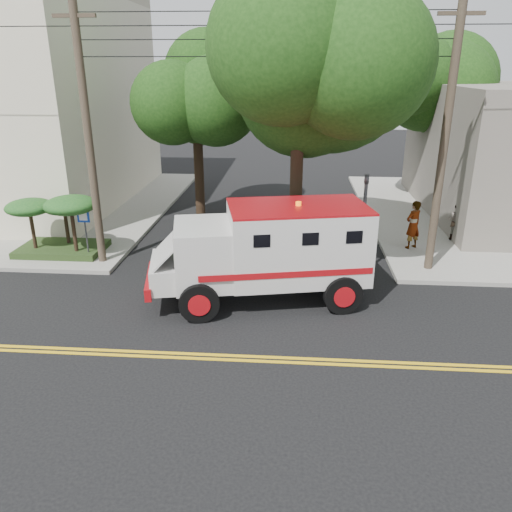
{
  "coord_description": "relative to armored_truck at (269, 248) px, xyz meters",
  "views": [
    {
      "loc": [
        1.43,
        -10.79,
        6.9
      ],
      "look_at": [
        0.35,
        3.1,
        1.6
      ],
      "focal_mm": 35.0,
      "sensor_mm": 36.0,
      "label": 1
    }
  ],
  "objects": [
    {
      "name": "ground",
      "position": [
        -0.73,
        -3.5,
        -1.72
      ],
      "size": [
        100.0,
        100.0,
        0.0
      ],
      "primitive_type": "plane",
      "color": "black",
      "rests_on": "ground"
    },
    {
      "name": "sidewalk_nw",
      "position": [
        -14.23,
        10.0,
        -1.65
      ],
      "size": [
        17.0,
        17.0,
        0.15
      ],
      "primitive_type": "cube",
      "color": "gray",
      "rests_on": "ground"
    },
    {
      "name": "utility_pole_left",
      "position": [
        -6.33,
        2.5,
        2.78
      ],
      "size": [
        0.28,
        0.28,
        9.0
      ],
      "primitive_type": "cylinder",
      "color": "#382D23",
      "rests_on": "ground"
    },
    {
      "name": "utility_pole_right",
      "position": [
        5.57,
        2.7,
        2.78
      ],
      "size": [
        0.28,
        0.28,
        9.0
      ],
      "primitive_type": "cylinder",
      "color": "#382D23",
      "rests_on": "ground"
    },
    {
      "name": "tree_main",
      "position": [
        1.21,
        2.71,
        5.48
      ],
      "size": [
        6.08,
        5.7,
        9.85
      ],
      "color": "black",
      "rests_on": "ground"
    },
    {
      "name": "tree_left",
      "position": [
        -3.41,
        8.29,
        4.01
      ],
      "size": [
        4.48,
        4.2,
        7.7
      ],
      "color": "black",
      "rests_on": "ground"
    },
    {
      "name": "tree_right",
      "position": [
        8.11,
        12.27,
        4.37
      ],
      "size": [
        4.8,
        4.5,
        8.2
      ],
      "color": "black",
      "rests_on": "ground"
    },
    {
      "name": "traffic_signal",
      "position": [
        3.07,
        2.1,
        0.5
      ],
      "size": [
        0.15,
        0.18,
        3.6
      ],
      "color": "#3F3F42",
      "rests_on": "ground"
    },
    {
      "name": "accessibility_sign",
      "position": [
        -6.93,
        2.68,
        -0.36
      ],
      "size": [
        0.45,
        0.1,
        2.02
      ],
      "color": "#3F3F42",
      "rests_on": "ground"
    },
    {
      "name": "palm_planter",
      "position": [
        -8.17,
        3.13,
        -0.08
      ],
      "size": [
        3.52,
        2.63,
        2.36
      ],
      "color": "#1E3314",
      "rests_on": "sidewalk_nw"
    },
    {
      "name": "armored_truck",
      "position": [
        0.0,
        0.0,
        0.0
      ],
      "size": [
        7.0,
        3.76,
        3.03
      ],
      "rotation": [
        0.0,
        0.0,
        0.21
      ],
      "color": "beige",
      "rests_on": "ground"
    },
    {
      "name": "pedestrian_a",
      "position": [
        5.39,
        4.8,
        -0.62
      ],
      "size": [
        0.84,
        0.77,
        1.92
      ],
      "primitive_type": "imported",
      "rotation": [
        0.0,
        0.0,
        3.74
      ],
      "color": "gray",
      "rests_on": "sidewalk_ne"
    },
    {
      "name": "pedestrian_b",
      "position": [
        7.4,
        5.93,
        -0.77
      ],
      "size": [
        0.99,
        0.99,
        1.62
      ],
      "primitive_type": "imported",
      "rotation": [
        0.0,
        0.0,
        2.38
      ],
      "color": "gray",
      "rests_on": "sidewalk_ne"
    }
  ]
}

